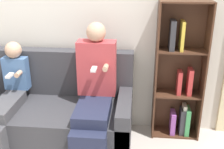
% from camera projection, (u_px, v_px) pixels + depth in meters
% --- Properties ---
extents(back_wall, '(10.00, 0.06, 2.55)m').
position_uv_depth(back_wall, '(58.00, 20.00, 3.12)').
color(back_wall, silver).
rests_on(back_wall, ground_plane).
extents(couch, '(1.84, 0.84, 0.98)m').
position_uv_depth(couch, '(47.00, 115.00, 3.07)').
color(couch, '#38383D').
rests_on(couch, ground_plane).
extents(adult_seated, '(0.39, 0.78, 1.34)m').
position_uv_depth(adult_seated, '(94.00, 92.00, 2.78)').
color(adult_seated, '#232842').
rests_on(adult_seated, ground_plane).
extents(child_seated, '(0.26, 0.80, 1.10)m').
position_uv_depth(child_seated, '(7.00, 101.00, 2.86)').
color(child_seated, '#47474C').
rests_on(child_seated, ground_plane).
extents(bookshelf, '(0.53, 0.26, 1.53)m').
position_uv_depth(bookshelf, '(179.00, 79.00, 3.09)').
color(bookshelf, '#4C2D1E').
rests_on(bookshelf, ground_plane).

